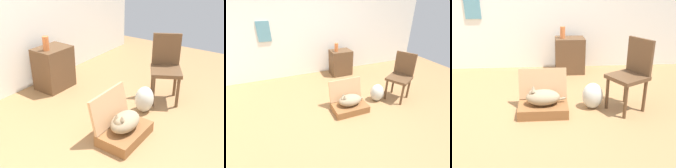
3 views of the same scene
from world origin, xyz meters
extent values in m
plane|color=#9E7247|center=(0.00, 0.00, 0.00)|extent=(7.68, 7.68, 0.00)
cube|color=silver|center=(0.00, 2.26, 1.30)|extent=(6.40, 0.12, 2.60)
cube|color=teal|center=(-1.20, 2.19, 1.21)|extent=(0.29, 0.02, 0.46)
cube|color=brown|center=(0.09, 0.18, 0.07)|extent=(0.65, 0.41, 0.13)
cube|color=tan|center=(0.09, 0.40, 0.34)|extent=(0.65, 0.13, 0.41)
ellipsoid|color=#998466|center=(0.09, 0.18, 0.23)|extent=(0.44, 0.28, 0.20)
sphere|color=#998466|center=(-0.03, 0.18, 0.28)|extent=(0.13, 0.13, 0.13)
cone|color=#998466|center=(-0.03, 0.15, 0.36)|extent=(0.06, 0.06, 0.06)
cone|color=#998466|center=(-0.03, 0.22, 0.36)|extent=(0.06, 0.06, 0.06)
cylinder|color=#998466|center=(0.29, 0.22, 0.18)|extent=(0.20, 0.03, 0.07)
ellipsoid|color=silver|center=(0.77, 0.30, 0.18)|extent=(0.28, 0.25, 0.36)
cube|color=brown|center=(0.60, 1.85, 0.33)|extent=(0.54, 0.43, 0.67)
cylinder|color=#CC6B38|center=(0.46, 1.82, 0.77)|extent=(0.09, 0.09, 0.21)
cylinder|color=brown|center=(0.96, 0.27, 0.22)|extent=(0.04, 0.04, 0.45)
cylinder|color=brown|center=(1.12, -0.02, 0.22)|extent=(0.04, 0.04, 0.45)
cylinder|color=brown|center=(1.27, 0.44, 0.22)|extent=(0.04, 0.04, 0.45)
cylinder|color=brown|center=(1.43, 0.15, 0.22)|extent=(0.04, 0.04, 0.45)
cube|color=brown|center=(1.20, 0.21, 0.47)|extent=(0.59, 0.58, 0.05)
cube|color=brown|center=(1.37, 0.31, 0.73)|extent=(0.23, 0.37, 0.46)
camera|label=1|loc=(-2.10, -1.18, 1.95)|focal=43.18mm
camera|label=2|loc=(-1.09, -2.18, 1.94)|focal=27.11mm
camera|label=3|loc=(0.15, -2.80, 1.60)|focal=40.47mm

